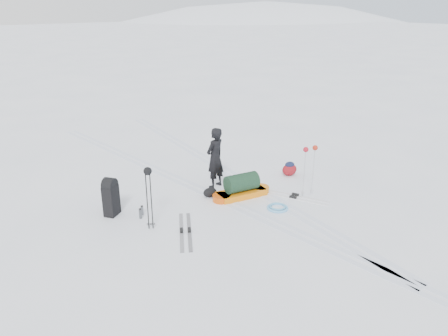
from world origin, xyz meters
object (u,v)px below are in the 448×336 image
(ski_poles_black, at_px, (148,179))
(expedition_rucksack, at_px, (111,197))
(pulk_sled, at_px, (242,188))
(skier, at_px, (215,158))

(ski_poles_black, bearing_deg, expedition_rucksack, 83.46)
(ski_poles_black, bearing_deg, pulk_sled, -21.77)
(pulk_sled, distance_m, ski_poles_black, 2.89)
(expedition_rucksack, bearing_deg, pulk_sled, -55.33)
(skier, distance_m, pulk_sled, 1.12)
(expedition_rucksack, height_order, ski_poles_black, ski_poles_black)
(expedition_rucksack, distance_m, ski_poles_black, 1.50)
(pulk_sled, height_order, expedition_rucksack, expedition_rucksack)
(skier, distance_m, expedition_rucksack, 2.97)
(pulk_sled, bearing_deg, skier, 109.30)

